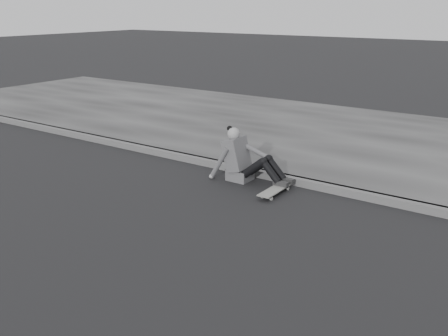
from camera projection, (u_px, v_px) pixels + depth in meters
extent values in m
plane|color=black|center=(190.00, 243.00, 6.02)|extent=(80.00, 80.00, 0.00)
cube|color=#545454|center=(289.00, 179.00, 8.02)|extent=(24.00, 0.16, 0.12)
cube|color=#3C3C3C|center=(356.00, 140.00, 10.39)|extent=(24.00, 6.00, 0.12)
cylinder|color=#A0A09B|center=(262.00, 197.00, 7.39)|extent=(0.03, 0.05, 0.05)
cylinder|color=#A0A09B|center=(271.00, 199.00, 7.31)|extent=(0.03, 0.05, 0.05)
cylinder|color=#A0A09B|center=(279.00, 187.00, 7.80)|extent=(0.03, 0.05, 0.05)
cylinder|color=#A0A09B|center=(288.00, 188.00, 7.72)|extent=(0.03, 0.05, 0.05)
cube|color=#2A2A2C|center=(267.00, 196.00, 7.34)|extent=(0.16, 0.04, 0.03)
cube|color=#2A2A2C|center=(284.00, 186.00, 7.75)|extent=(0.16, 0.04, 0.03)
cube|color=slate|center=(276.00, 189.00, 7.54)|extent=(0.20, 0.78, 0.02)
cube|color=#515153|center=(240.00, 174.00, 8.16)|extent=(0.36, 0.34, 0.18)
cube|color=#515153|center=(237.00, 154.00, 8.10)|extent=(0.37, 0.40, 0.57)
cube|color=#515153|center=(230.00, 146.00, 8.13)|extent=(0.14, 0.30, 0.20)
cylinder|color=#969696|center=(234.00, 139.00, 8.05)|extent=(0.09, 0.09, 0.08)
sphere|color=#969696|center=(234.00, 134.00, 8.03)|extent=(0.20, 0.20, 0.20)
sphere|color=black|center=(230.00, 128.00, 8.07)|extent=(0.09, 0.09, 0.09)
cylinder|color=black|center=(254.00, 168.00, 7.86)|extent=(0.43, 0.13, 0.39)
cylinder|color=black|center=(260.00, 165.00, 8.00)|extent=(0.43, 0.13, 0.39)
cylinder|color=black|center=(270.00, 172.00, 7.70)|extent=(0.35, 0.11, 0.36)
cylinder|color=black|center=(276.00, 169.00, 7.84)|extent=(0.35, 0.11, 0.36)
sphere|color=black|center=(263.00, 162.00, 7.73)|extent=(0.13, 0.13, 0.13)
sphere|color=black|center=(269.00, 159.00, 7.87)|extent=(0.13, 0.13, 0.13)
cube|color=#292929|center=(281.00, 184.00, 7.65)|extent=(0.24, 0.08, 0.07)
cube|color=#292929|center=(286.00, 180.00, 7.79)|extent=(0.24, 0.08, 0.07)
cylinder|color=#515153|center=(219.00, 163.00, 8.08)|extent=(0.38, 0.08, 0.58)
sphere|color=#969696|center=(211.00, 176.00, 8.23)|extent=(0.08, 0.08, 0.08)
cylinder|color=#515153|center=(254.00, 150.00, 8.07)|extent=(0.48, 0.08, 0.21)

